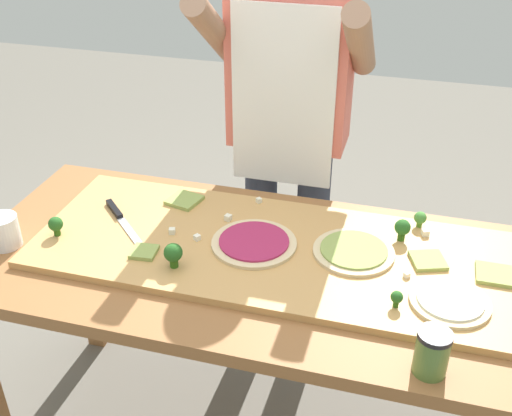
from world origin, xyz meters
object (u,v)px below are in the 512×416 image
object	(u,v)px
pizza_slice_center	(144,252)
cheese_crumble_e	(425,233)
broccoli_floret_back_left	(402,228)
broccoli_floret_back_mid	(420,218)
sauce_jar	(432,352)
cheese_crumble_f	(197,238)
flour_cup	(4,233)
prep_table	(251,289)
cheese_crumble_c	(228,218)
chefs_knife	(119,216)
pizza_whole_beet_magenta	(254,243)
pizza_slice_far_right	(494,274)
cheese_crumble_b	(407,275)
broccoli_floret_center_left	(173,254)
broccoli_floret_back_right	(397,298)
pizza_whole_pesto_green	(354,251)
pizza_slice_far_left	(184,200)
pizza_slice_near_right	(428,261)
pizza_whole_white_garlic	(450,301)
broccoli_floret_center_right	(56,225)
cheese_crumble_d	(259,200)
cook_center	(289,115)

from	to	relation	value
pizza_slice_center	cheese_crumble_e	distance (m)	0.82
broccoli_floret_back_left	broccoli_floret_back_mid	size ratio (longest dim) A/B	1.36
sauce_jar	cheese_crumble_f	bearing A→B (deg)	154.13
flour_cup	prep_table	bearing A→B (deg)	10.26
cheese_crumble_c	sauce_jar	bearing A→B (deg)	-36.20
chefs_knife	broccoli_floret_back_mid	distance (m)	0.91
chefs_knife	pizza_whole_beet_magenta	world-z (taller)	same
cheese_crumble_e	broccoli_floret_back_mid	bearing A→B (deg)	112.88
chefs_knife	broccoli_floret_back_left	distance (m)	0.85
pizza_slice_far_right	flour_cup	size ratio (longest dim) A/B	0.98
flour_cup	cheese_crumble_e	bearing A→B (deg)	16.34
cheese_crumble_b	broccoli_floret_center_left	bearing A→B (deg)	-169.02
broccoli_floret_back_mid	cheese_crumble_b	bearing A→B (deg)	-94.26
pizza_whole_beet_magenta	broccoli_floret_back_right	xyz separation A→B (m)	(0.41, -0.17, 0.02)
pizza_whole_beet_magenta	cheese_crumble_b	distance (m)	0.43
pizza_whole_pesto_green	pizza_slice_far_right	xyz separation A→B (m)	(0.37, -0.01, -0.00)
cheese_crumble_e	sauce_jar	world-z (taller)	sauce_jar
pizza_slice_far_left	broccoli_floret_back_right	distance (m)	0.77
broccoli_floret_back_right	cheese_crumble_e	xyz separation A→B (m)	(0.06, 0.35, -0.02)
pizza_slice_near_right	cheese_crumble_b	xyz separation A→B (m)	(-0.05, -0.09, 0.00)
pizza_whole_white_garlic	broccoli_floret_back_mid	distance (m)	0.36
pizza_slice_far_left	cheese_crumble_f	world-z (taller)	cheese_crumble_f
prep_table	pizza_slice_far_left	world-z (taller)	pizza_slice_far_left
pizza_whole_white_garlic	broccoli_floret_center_right	xyz separation A→B (m)	(-1.11, 0.01, 0.03)
pizza_whole_pesto_green	pizza_slice_far_left	size ratio (longest dim) A/B	2.41
pizza_slice_near_right	cheese_crumble_d	xyz separation A→B (m)	(-0.53, 0.19, 0.00)
pizza_slice_center	cheese_crumble_f	distance (m)	0.16
pizza_whole_pesto_green	chefs_knife	bearing A→B (deg)	-179.62
cheese_crumble_f	sauce_jar	bearing A→B (deg)	-25.87
broccoli_floret_center_left	sauce_jar	distance (m)	0.71
broccoli_floret_back_right	broccoli_floret_back_mid	world-z (taller)	broccoli_floret_back_mid
pizza_slice_far_left	cheese_crumble_c	xyz separation A→B (m)	(0.17, -0.07, 0.00)
pizza_whole_beet_magenta	cheese_crumble_d	world-z (taller)	same
broccoli_floret_back_mid	flour_cup	distance (m)	1.22
prep_table	cheese_crumble_b	xyz separation A→B (m)	(0.43, -0.00, 0.14)
pizza_whole_beet_magenta	sauce_jar	distance (m)	0.61
pizza_slice_center	pizza_slice_far_right	xyz separation A→B (m)	(0.94, 0.15, 0.00)
pizza_whole_beet_magenta	sauce_jar	bearing A→B (deg)	-34.48
cheese_crumble_f	cook_center	xyz separation A→B (m)	(0.14, 0.55, 0.17)
cheese_crumble_f	flour_cup	bearing A→B (deg)	-165.06
pizza_slice_center	broccoli_floret_back_mid	bearing A→B (deg)	25.48
broccoli_floret_back_right	pizza_whole_white_garlic	bearing A→B (deg)	20.74
pizza_whole_pesto_green	broccoli_floret_back_mid	distance (m)	0.26
broccoli_floret_back_left	broccoli_floret_center_right	xyz separation A→B (m)	(-0.98, -0.24, -0.00)
broccoli_floret_center_left	cheese_crumble_f	world-z (taller)	broccoli_floret_center_left
pizza_slice_center	broccoli_floret_center_right	size ratio (longest dim) A/B	1.17
broccoli_floret_back_right	cheese_crumble_b	xyz separation A→B (m)	(0.02, 0.13, -0.02)
pizza_slice_far_left	pizza_slice_far_right	size ratio (longest dim) A/B	1.02
broccoli_floret_back_mid	cheese_crumble_b	size ratio (longest dim) A/B	3.49
broccoli_floret_center_left	broccoli_floret_back_right	size ratio (longest dim) A/B	1.57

